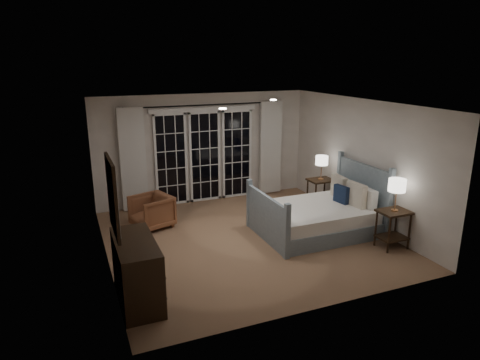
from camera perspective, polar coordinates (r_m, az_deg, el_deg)
name	(u,v)px	position (r m, az deg, el deg)	size (l,w,h in m)	color
floor	(247,239)	(8.08, 0.91, -7.82)	(5.00, 5.00, 0.00)	#896449
ceiling	(247,104)	(7.44, 1.00, 10.09)	(5.00, 5.00, 0.00)	white
wall_left	(102,190)	(7.09, -17.93, -1.31)	(0.02, 5.00, 2.50)	silver
wall_right	(361,162)	(8.93, 15.85, 2.34)	(0.02, 5.00, 2.50)	silver
wall_back	(204,148)	(9.95, -4.79, 4.25)	(5.00, 0.02, 2.50)	silver
wall_front	(325,222)	(5.58, 11.26, -5.51)	(5.00, 0.02, 2.50)	silver
french_doors	(205,155)	(9.94, -4.70, 3.31)	(2.50, 0.04, 2.20)	black
curtain_rod	(205,105)	(9.70, -4.75, 9.94)	(0.03, 0.03, 3.50)	black
curtain_left	(133,160)	(9.49, -14.08, 2.64)	(0.55, 0.10, 2.25)	silver
curtain_right	(270,148)	(10.47, 4.07, 4.30)	(0.55, 0.10, 2.25)	silver
downlight_a	(273,100)	(8.32, 4.47, 10.60)	(0.12, 0.12, 0.01)	white
downlight_b	(223,109)	(6.85, -2.33, 9.49)	(0.12, 0.12, 0.01)	white
bed	(319,216)	(8.41, 10.46, -4.75)	(2.17, 1.56, 1.26)	gray
nightstand_left	(393,223)	(8.04, 19.74, -5.44)	(0.53, 0.43, 0.69)	black
nightstand_right	(320,189)	(9.64, 10.65, -1.23)	(0.53, 0.42, 0.69)	black
lamp_left	(397,186)	(7.82, 20.21, -0.71)	(0.30, 0.30, 0.57)	tan
lamp_right	(322,161)	(9.47, 10.85, 2.53)	(0.27, 0.27, 0.53)	tan
armchair	(152,212)	(8.67, -11.69, -4.14)	(0.70, 0.72, 0.66)	brown
dresser	(137,271)	(6.17, -13.58, -11.68)	(0.54, 1.26, 0.89)	black
mirror	(113,197)	(5.72, -16.63, -2.13)	(0.05, 0.85, 1.00)	black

